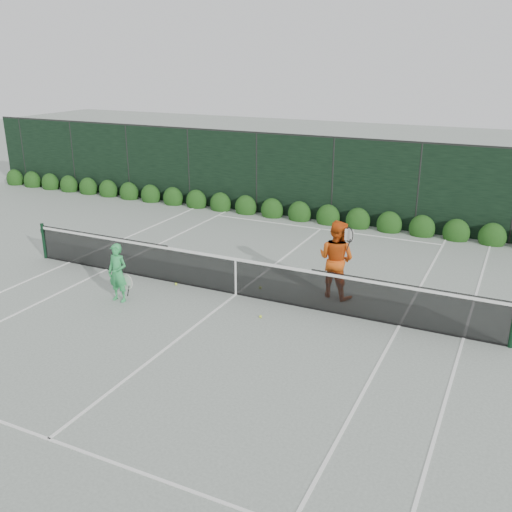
% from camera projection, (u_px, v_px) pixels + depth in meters
% --- Properties ---
extents(ground, '(80.00, 80.00, 0.00)m').
position_uv_depth(ground, '(236.00, 294.00, 14.41)').
color(ground, gray).
rests_on(ground, ground).
extents(tennis_net, '(12.90, 0.10, 1.07)m').
position_uv_depth(tennis_net, '(235.00, 275.00, 14.24)').
color(tennis_net, '#11341E').
rests_on(tennis_net, ground).
extents(player_woman, '(0.62, 0.36, 1.46)m').
position_uv_depth(player_woman, '(118.00, 273.00, 13.82)').
color(player_woman, green).
rests_on(player_woman, ground).
extents(player_man, '(1.10, 0.95, 1.97)m').
position_uv_depth(player_man, '(336.00, 259.00, 14.00)').
color(player_man, '#DA5212').
rests_on(player_man, ground).
extents(court_lines, '(11.03, 23.83, 0.01)m').
position_uv_depth(court_lines, '(236.00, 294.00, 14.41)').
color(court_lines, white).
rests_on(court_lines, ground).
extents(windscreen_fence, '(32.00, 21.07, 3.06)m').
position_uv_depth(windscreen_fence, '(174.00, 273.00, 11.60)').
color(windscreen_fence, black).
rests_on(windscreen_fence, ground).
extents(hedge_row, '(31.66, 0.65, 0.94)m').
position_uv_depth(hedge_row, '(328.00, 217.00, 20.42)').
color(hedge_row, '#12380F').
rests_on(hedge_row, ground).
extents(tennis_balls, '(2.92, 1.64, 0.07)m').
position_uv_depth(tennis_balls, '(231.00, 295.00, 14.28)').
color(tennis_balls, '#CBE833').
rests_on(tennis_balls, ground).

